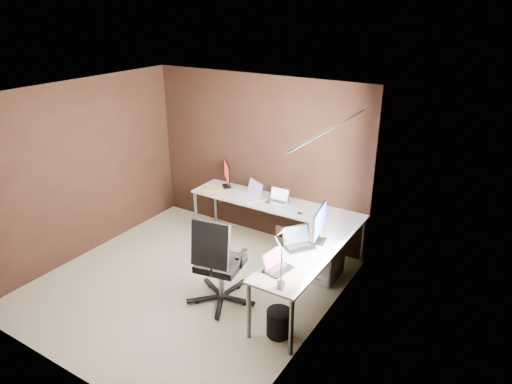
{
  "coord_description": "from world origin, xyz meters",
  "views": [
    {
      "loc": [
        3.44,
        -3.81,
        3.45
      ],
      "look_at": [
        0.49,
        0.95,
        1.09
      ],
      "focal_mm": 32.0,
      "sensor_mm": 36.0,
      "label": 1
    }
  ],
  "objects_px": {
    "drawer_pedestal": "(324,256)",
    "desk_lamp": "(279,249)",
    "monitor_left": "(227,173)",
    "laptop_black_big": "(298,242)",
    "laptop_silver": "(278,199)",
    "book_stack": "(213,191)",
    "office_chair": "(219,277)",
    "laptop_white": "(251,194)",
    "wastebasket": "(279,323)",
    "monitor_right": "(319,223)",
    "laptop_black_small": "(276,265)"
  },
  "relations": [
    {
      "from": "drawer_pedestal",
      "to": "desk_lamp",
      "type": "height_order",
      "value": "desk_lamp"
    },
    {
      "from": "monitor_left",
      "to": "laptop_black_big",
      "type": "relative_size",
      "value": 0.91
    },
    {
      "from": "monitor_left",
      "to": "laptop_silver",
      "type": "distance_m",
      "value": 1.0
    },
    {
      "from": "drawer_pedestal",
      "to": "monitor_left",
      "type": "height_order",
      "value": "monitor_left"
    },
    {
      "from": "laptop_black_big",
      "to": "book_stack",
      "type": "distance_m",
      "value": 2.0
    },
    {
      "from": "desk_lamp",
      "to": "office_chair",
      "type": "distance_m",
      "value": 1.25
    },
    {
      "from": "monitor_left",
      "to": "laptop_white",
      "type": "distance_m",
      "value": 0.6
    },
    {
      "from": "laptop_white",
      "to": "drawer_pedestal",
      "type": "bearing_deg",
      "value": 14.63
    },
    {
      "from": "laptop_white",
      "to": "monitor_left",
      "type": "bearing_deg",
      "value": -168.32
    },
    {
      "from": "drawer_pedestal",
      "to": "wastebasket",
      "type": "height_order",
      "value": "drawer_pedestal"
    },
    {
      "from": "monitor_right",
      "to": "laptop_black_small",
      "type": "bearing_deg",
      "value": 160.48
    },
    {
      "from": "monitor_left",
      "to": "desk_lamp",
      "type": "bearing_deg",
      "value": 3.41
    },
    {
      "from": "monitor_left",
      "to": "monitor_right",
      "type": "xyz_separation_m",
      "value": [
        1.97,
        -0.88,
        0.03
      ]
    },
    {
      "from": "monitor_left",
      "to": "laptop_white",
      "type": "relative_size",
      "value": 0.88
    },
    {
      "from": "laptop_black_small",
      "to": "book_stack",
      "type": "height_order",
      "value": "laptop_black_small"
    },
    {
      "from": "office_chair",
      "to": "laptop_white",
      "type": "bearing_deg",
      "value": 97.86
    },
    {
      "from": "laptop_black_big",
      "to": "wastebasket",
      "type": "distance_m",
      "value": 0.97
    },
    {
      "from": "laptop_black_big",
      "to": "wastebasket",
      "type": "xyz_separation_m",
      "value": [
        0.15,
        -0.73,
        -0.62
      ]
    },
    {
      "from": "laptop_black_big",
      "to": "monitor_left",
      "type": "bearing_deg",
      "value": 94.71
    },
    {
      "from": "monitor_left",
      "to": "monitor_right",
      "type": "height_order",
      "value": "monitor_right"
    },
    {
      "from": "monitor_left",
      "to": "book_stack",
      "type": "height_order",
      "value": "monitor_left"
    },
    {
      "from": "desk_lamp",
      "to": "laptop_white",
      "type": "bearing_deg",
      "value": 134.0
    },
    {
      "from": "laptop_white",
      "to": "monitor_right",
      "type": "bearing_deg",
      "value": 1.51
    },
    {
      "from": "laptop_white",
      "to": "wastebasket",
      "type": "height_order",
      "value": "laptop_white"
    },
    {
      "from": "drawer_pedestal",
      "to": "office_chair",
      "type": "relative_size",
      "value": 0.51
    },
    {
      "from": "book_stack",
      "to": "desk_lamp",
      "type": "xyz_separation_m",
      "value": [
        2.03,
        -1.57,
        0.36
      ]
    },
    {
      "from": "book_stack",
      "to": "desk_lamp",
      "type": "relative_size",
      "value": 0.51
    },
    {
      "from": "desk_lamp",
      "to": "wastebasket",
      "type": "distance_m",
      "value": 0.98
    },
    {
      "from": "laptop_black_big",
      "to": "office_chair",
      "type": "xyz_separation_m",
      "value": [
        -0.76,
        -0.58,
        -0.44
      ]
    },
    {
      "from": "drawer_pedestal",
      "to": "laptop_white",
      "type": "height_order",
      "value": "laptop_white"
    },
    {
      "from": "wastebasket",
      "to": "monitor_right",
      "type": "bearing_deg",
      "value": 89.55
    },
    {
      "from": "laptop_silver",
      "to": "laptop_black_small",
      "type": "bearing_deg",
      "value": -62.46
    },
    {
      "from": "monitor_left",
      "to": "wastebasket",
      "type": "relative_size",
      "value": 1.25
    },
    {
      "from": "drawer_pedestal",
      "to": "office_chair",
      "type": "height_order",
      "value": "office_chair"
    },
    {
      "from": "drawer_pedestal",
      "to": "laptop_silver",
      "type": "relative_size",
      "value": 1.93
    },
    {
      "from": "desk_lamp",
      "to": "office_chair",
      "type": "relative_size",
      "value": 0.54
    },
    {
      "from": "book_stack",
      "to": "office_chair",
      "type": "xyz_separation_m",
      "value": [
        1.09,
        -1.35,
        -0.43
      ]
    },
    {
      "from": "laptop_white",
      "to": "book_stack",
      "type": "distance_m",
      "value": 0.61
    },
    {
      "from": "laptop_white",
      "to": "desk_lamp",
      "type": "bearing_deg",
      "value": -22.28
    },
    {
      "from": "laptop_white",
      "to": "desk_lamp",
      "type": "height_order",
      "value": "desk_lamp"
    },
    {
      "from": "laptop_black_big",
      "to": "wastebasket",
      "type": "bearing_deg",
      "value": -131.96
    },
    {
      "from": "drawer_pedestal",
      "to": "wastebasket",
      "type": "relative_size",
      "value": 1.91
    },
    {
      "from": "drawer_pedestal",
      "to": "monitor_left",
      "type": "distance_m",
      "value": 2.06
    },
    {
      "from": "laptop_white",
      "to": "wastebasket",
      "type": "relative_size",
      "value": 1.42
    },
    {
      "from": "laptop_white",
      "to": "desk_lamp",
      "type": "distance_m",
      "value": 2.29
    },
    {
      "from": "laptop_black_big",
      "to": "wastebasket",
      "type": "height_order",
      "value": "laptop_black_big"
    },
    {
      "from": "monitor_right",
      "to": "office_chair",
      "type": "relative_size",
      "value": 0.46
    },
    {
      "from": "desk_lamp",
      "to": "office_chair",
      "type": "bearing_deg",
      "value": 171.06
    },
    {
      "from": "drawer_pedestal",
      "to": "wastebasket",
      "type": "bearing_deg",
      "value": -87.03
    },
    {
      "from": "laptop_silver",
      "to": "laptop_black_big",
      "type": "xyz_separation_m",
      "value": [
        0.83,
        -0.99,
        0.0
      ]
    }
  ]
}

